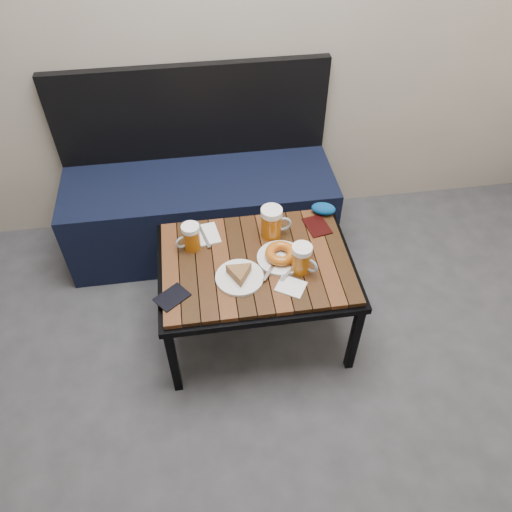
{
  "coord_description": "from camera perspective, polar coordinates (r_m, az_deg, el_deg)",
  "views": [
    {
      "loc": [
        -0.17,
        -0.34,
        2.02
      ],
      "look_at": [
        0.04,
        1.11,
        0.5
      ],
      "focal_mm": 35.0,
      "sensor_mm": 36.0,
      "label": 1
    }
  ],
  "objects": [
    {
      "name": "beer_mug_centre",
      "position": [
        2.19,
        1.84,
        3.85
      ],
      "size": [
        0.14,
        0.09,
        0.15
      ],
      "rotation": [
        0.0,
        0.0,
        -0.02
      ],
      "color": "#A5540D",
      "rests_on": "cafe_table"
    },
    {
      "name": "beer_mug_left",
      "position": [
        2.16,
        -7.46,
        2.17
      ],
      "size": [
        0.12,
        0.09,
        0.12
      ],
      "rotation": [
        0.0,
        0.0,
        3.49
      ],
      "color": "#A5540D",
      "rests_on": "cafe_table"
    },
    {
      "name": "bench",
      "position": [
        2.73,
        -6.33,
        6.03
      ],
      "size": [
        1.4,
        0.5,
        0.95
      ],
      "color": "black",
      "rests_on": "ground"
    },
    {
      "name": "passport_burgundy",
      "position": [
        2.29,
        6.99,
        3.43
      ],
      "size": [
        0.12,
        0.15,
        0.01
      ],
      "primitive_type": "cube",
      "rotation": [
        0.0,
        0.0,
        0.2
      ],
      "color": "black",
      "rests_on": "cafe_table"
    },
    {
      "name": "passport_navy",
      "position": [
        2.02,
        -9.57,
        -4.67
      ],
      "size": [
        0.16,
        0.15,
        0.01
      ],
      "primitive_type": "cube",
      "rotation": [
        0.0,
        0.0,
        -0.92
      ],
      "color": "black",
      "rests_on": "cafe_table"
    },
    {
      "name": "beer_mug_right",
      "position": [
        2.05,
        5.26,
        -0.33
      ],
      "size": [
        0.12,
        0.12,
        0.13
      ],
      "rotation": [
        0.0,
        0.0,
        -0.77
      ],
      "color": "#A5540D",
      "rests_on": "cafe_table"
    },
    {
      "name": "cafe_table",
      "position": [
        2.16,
        0.0,
        -1.33
      ],
      "size": [
        0.84,
        0.62,
        0.47
      ],
      "color": "black",
      "rests_on": "ground"
    },
    {
      "name": "plate_bagel",
      "position": [
        2.12,
        2.86,
        0.06
      ],
      "size": [
        0.24,
        0.23,
        0.06
      ],
      "color": "white",
      "rests_on": "cafe_table"
    },
    {
      "name": "knit_pouch",
      "position": [
        2.35,
        7.72,
        5.37
      ],
      "size": [
        0.13,
        0.11,
        0.05
      ],
      "primitive_type": "ellipsoid",
      "rotation": [
        0.0,
        0.0,
        -0.36
      ],
      "color": "navy",
      "rests_on": "cafe_table"
    },
    {
      "name": "napkin_left",
      "position": [
        2.24,
        -6.06,
        2.38
      ],
      "size": [
        0.16,
        0.18,
        0.01
      ],
      "rotation": [
        0.0,
        0.0,
        0.16
      ],
      "color": "white",
      "rests_on": "cafe_table"
    },
    {
      "name": "napkin_right",
      "position": [
        2.03,
        4.02,
        -3.51
      ],
      "size": [
        0.14,
        0.14,
        0.01
      ],
      "rotation": [
        0.0,
        0.0,
        -0.56
      ],
      "color": "white",
      "rests_on": "cafe_table"
    },
    {
      "name": "plate_pie",
      "position": [
        2.04,
        -1.9,
        -2.18
      ],
      "size": [
        0.2,
        0.2,
        0.06
      ],
      "color": "white",
      "rests_on": "cafe_table"
    }
  ]
}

